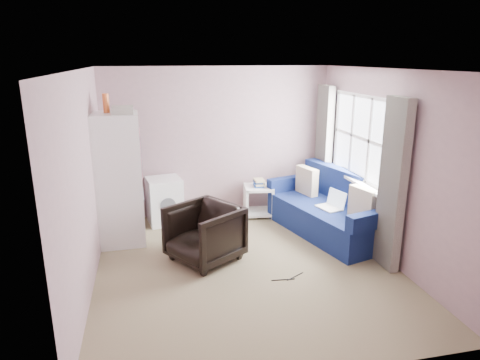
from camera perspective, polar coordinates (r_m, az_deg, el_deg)
The scene contains 8 objects.
room at distance 5.28m, azimuth 1.06°, elevation 0.88°, with size 3.84×4.24×2.54m.
armchair at distance 5.72m, azimuth -4.78°, elevation -6.76°, with size 0.82×0.77×0.84m, color black.
fridge at distance 6.35m, azimuth -15.87°, elevation 0.18°, with size 0.68×0.66×2.16m.
washing_machine at distance 7.10m, azimuth -10.03°, elevation -2.60°, with size 0.61×0.61×0.75m.
side_table at distance 7.33m, azimuth 2.47°, elevation -2.48°, with size 0.53×0.53×0.65m.
sofa at distance 6.78m, azimuth 12.13°, elevation -4.08°, with size 1.48×2.28×0.94m.
window_dressing at distance 6.55m, azimuth 14.80°, elevation 2.04°, with size 0.17×2.62×2.18m.
floor_cables at distance 5.46m, azimuth 6.57°, elevation -12.85°, with size 0.45×0.16×0.01m.
Camera 1 is at (-1.17, -4.95, 2.64)m, focal length 32.00 mm.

